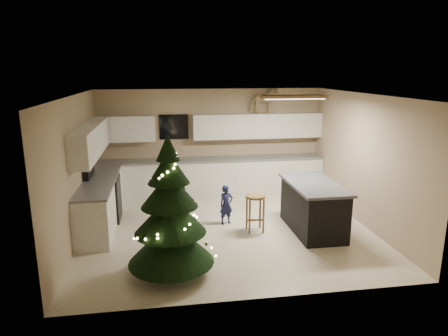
{
  "coord_description": "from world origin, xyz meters",
  "views": [
    {
      "loc": [
        -1.19,
        -7.23,
        3.04
      ],
      "look_at": [
        0.0,
        0.35,
        1.15
      ],
      "focal_mm": 32.0,
      "sensor_mm": 36.0,
      "label": 1
    }
  ],
  "objects_px": {
    "rocking_horse": "(264,101)",
    "christmas_tree": "(170,219)",
    "bar_stool": "(255,204)",
    "island": "(313,207)",
    "toddler": "(226,205)"
  },
  "relations": [
    {
      "from": "rocking_horse",
      "to": "christmas_tree",
      "type": "bearing_deg",
      "value": 132.6
    },
    {
      "from": "bar_stool",
      "to": "christmas_tree",
      "type": "relative_size",
      "value": 0.33
    },
    {
      "from": "bar_stool",
      "to": "rocking_horse",
      "type": "bearing_deg",
      "value": 72.73
    },
    {
      "from": "island",
      "to": "christmas_tree",
      "type": "relative_size",
      "value": 0.79
    },
    {
      "from": "island",
      "to": "rocking_horse",
      "type": "bearing_deg",
      "value": 97.18
    },
    {
      "from": "bar_stool",
      "to": "toddler",
      "type": "relative_size",
      "value": 0.9
    },
    {
      "from": "island",
      "to": "toddler",
      "type": "xyz_separation_m",
      "value": [
        -1.6,
        0.6,
        -0.08
      ]
    },
    {
      "from": "rocking_horse",
      "to": "bar_stool",
      "type": "bearing_deg",
      "value": 146.97
    },
    {
      "from": "toddler",
      "to": "rocking_horse",
      "type": "xyz_separation_m",
      "value": [
        1.27,
        2.04,
        1.91
      ]
    },
    {
      "from": "christmas_tree",
      "to": "rocking_horse",
      "type": "bearing_deg",
      "value": 58.36
    },
    {
      "from": "toddler",
      "to": "rocking_horse",
      "type": "height_order",
      "value": "rocking_horse"
    },
    {
      "from": "bar_stool",
      "to": "christmas_tree",
      "type": "bearing_deg",
      "value": -139.09
    },
    {
      "from": "island",
      "to": "rocking_horse",
      "type": "xyz_separation_m",
      "value": [
        -0.33,
        2.64,
        1.83
      ]
    },
    {
      "from": "christmas_tree",
      "to": "toddler",
      "type": "height_order",
      "value": "christmas_tree"
    },
    {
      "from": "island",
      "to": "christmas_tree",
      "type": "bearing_deg",
      "value": -154.99
    }
  ]
}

